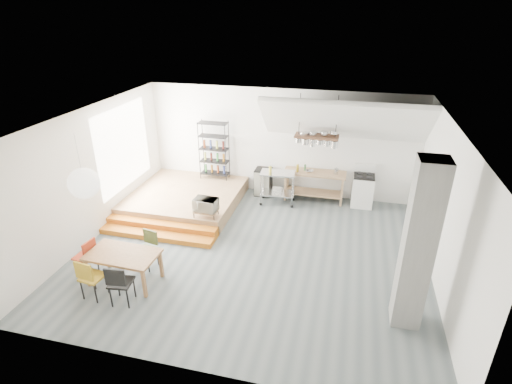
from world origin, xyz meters
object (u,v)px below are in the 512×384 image
(rolling_cart, at_px, (278,183))
(mini_fridge, at_px, (263,182))
(stove, at_px, (363,190))
(dining_table, at_px, (123,257))

(rolling_cart, relative_size, mini_fridge, 1.25)
(stove, xyz_separation_m, rolling_cart, (-2.42, -0.46, 0.15))
(dining_table, xyz_separation_m, mini_fridge, (1.87, 4.89, -0.20))
(rolling_cart, distance_m, mini_fridge, 0.76)
(rolling_cart, bearing_deg, stove, 6.53)
(stove, relative_size, dining_table, 0.79)
(dining_table, bearing_deg, stove, 47.36)
(dining_table, distance_m, rolling_cart, 5.00)
(dining_table, relative_size, mini_fridge, 1.80)
(dining_table, distance_m, mini_fridge, 5.24)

